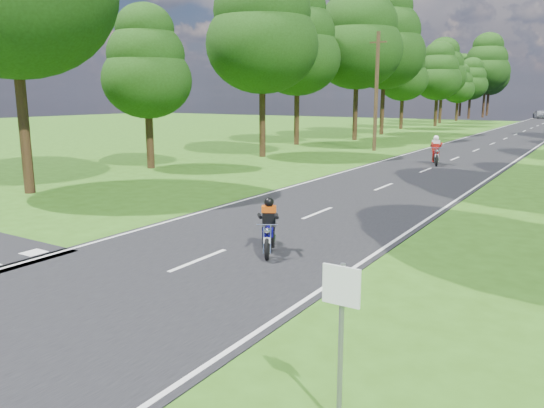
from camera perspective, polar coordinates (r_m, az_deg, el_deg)
The scene contains 8 objects.
ground at distance 11.22m, azimuth -14.59°, elevation -8.59°, with size 160.00×160.00×0.00m, color #2E5814.
main_road at distance 57.75m, azimuth 24.74°, elevation 6.80°, with size 7.00×140.00×0.02m, color black.
road_markings at distance 55.92m, azimuth 24.33°, elevation 6.73°, with size 7.40×140.00×0.01m.
telegraph_pole at distance 37.72m, azimuth 11.16°, elevation 11.82°, with size 1.20×0.26×8.00m.
road_sign at distance 6.10m, azimuth 7.43°, elevation -12.26°, with size 0.45×0.07×2.00m.
rider_near_blue at distance 12.93m, azimuth -0.37°, elevation -2.31°, with size 0.54×1.61×1.34m, color #100B81, non-canonical shape.
rider_far_red at distance 30.84m, azimuth 17.21°, elevation 5.56°, with size 0.64×1.93×1.61m, color #AC0F0D, non-canonical shape.
distant_car at distance 99.67m, azimuth 26.88°, elevation 8.61°, with size 1.62×4.03×1.37m, color #B0B3B7.
Camera 1 is at (7.81, -7.09, 3.80)m, focal length 35.00 mm.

